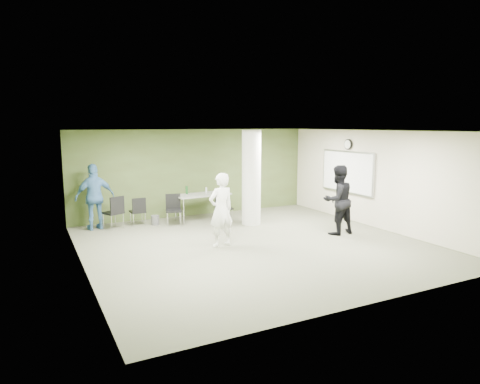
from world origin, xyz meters
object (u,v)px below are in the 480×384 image
chair_back_left (115,210)px  man_black (338,200)px  man_blue (95,197)px  folding_table (202,195)px  woman_white (221,210)px

chair_back_left → man_black: man_black is taller
chair_back_left → man_blue: man_blue is taller
man_black → man_blue: 6.75m
folding_table → man_black: bearing=-56.6°
man_blue → chair_back_left: bearing=145.8°
folding_table → woman_white: size_ratio=0.99×
woman_white → man_black: size_ratio=0.96×
woman_white → man_black: 3.32m
folding_table → man_blue: size_ratio=0.95×
chair_back_left → man_black: bearing=123.9°
woman_white → man_blue: size_ratio=0.97×
man_black → man_blue: (-5.77, 3.49, -0.00)m
folding_table → chair_back_left: 2.67m
folding_table → man_blue: 3.17m
chair_back_left → man_blue: 0.66m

